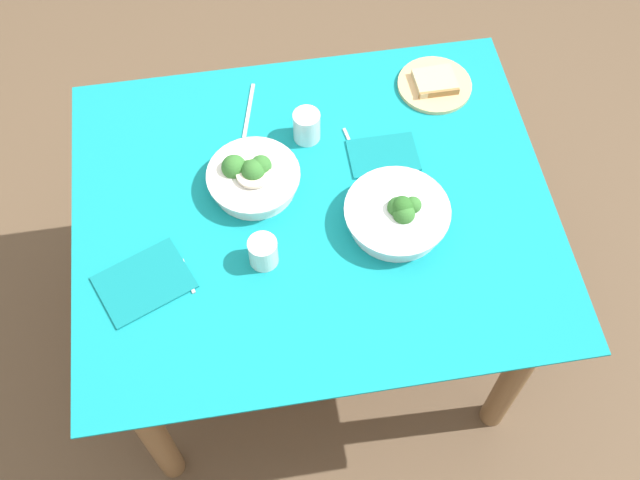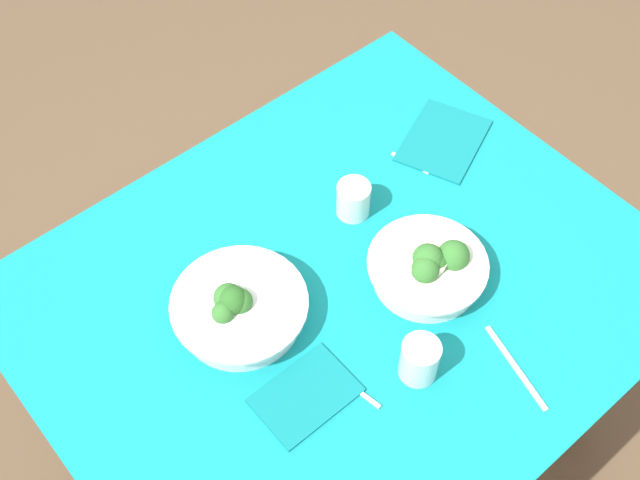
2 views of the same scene
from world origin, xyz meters
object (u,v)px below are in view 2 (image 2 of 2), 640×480
Objects in this scene: fork_by_near_bowl at (354,388)px; water_glass_center at (419,360)px; water_glass_side at (353,199)px; broccoli_bowl_near at (239,309)px; table_knife_left at (516,367)px; napkin_folded_lower at (306,395)px; napkin_folded_upper at (443,140)px; broccoli_bowl_far at (429,267)px; fork_by_far_bowl at (413,164)px.

water_glass_center is at bearing -123.07° from fork_by_near_bowl.
water_glass_side reaches higher than fork_by_near_bowl.
broccoli_bowl_near is 0.34m from water_glass_side.
water_glass_center reaches higher than fork_by_near_bowl.
napkin_folded_lower reaches higher than table_knife_left.
broccoli_bowl_near is 3.33× the size of water_glass_side.
fork_by_near_bowl is 0.65m from napkin_folded_upper.
water_glass_side reaches higher than napkin_folded_lower.
broccoli_bowl_far is at bearing -81.86° from fork_by_near_bowl.
table_knife_left is (0.02, 0.47, -0.04)m from water_glass_side.
broccoli_bowl_far is 2.20× the size of fork_by_near_bowl.
broccoli_bowl_near is at bearing -97.50° from fork_by_far_bowl.
broccoli_bowl_far is at bearing 90.01° from water_glass_side.
water_glass_side is 0.44m from napkin_folded_lower.
table_knife_left is (0.02, 0.25, -0.04)m from broccoli_bowl_far.
broccoli_bowl_near is at bearing -128.08° from table_knife_left.
napkin_folded_upper is at bearing -176.61° from water_glass_side.
broccoli_bowl_far reaches higher than napkin_folded_lower.
napkin_folded_upper is (-0.56, -0.32, 0.00)m from fork_by_near_bowl.
broccoli_bowl_far is 0.30m from fork_by_far_bowl.
broccoli_bowl_far reaches higher than fork_by_far_bowl.
broccoli_bowl_far is 1.24× the size of table_knife_left.
fork_by_near_bowl is 0.09m from napkin_folded_lower.
water_glass_side is 0.81× the size of fork_by_far_bowl.
water_glass_center reaches higher than table_knife_left.
table_knife_left is (0.20, 0.48, -0.00)m from fork_by_far_bowl.
table_knife_left is at bearing 88.06° from water_glass_side.
broccoli_bowl_near reaches higher than fork_by_far_bowl.
napkin_folded_lower is at bearing 6.46° from broccoli_bowl_far.
fork_by_near_bowl is (0.46, 0.32, 0.00)m from fork_by_far_bowl.
water_glass_side is at bearing -170.85° from broccoli_bowl_near.
broccoli_bowl_far is 0.29m from fork_by_near_bowl.
fork_by_near_bowl is 0.51× the size of napkin_folded_upper.
water_glass_center reaches higher than fork_by_far_bowl.
water_glass_side is at bearing -89.99° from broccoli_bowl_far.
napkin_folded_upper is (-0.45, -0.37, -0.04)m from water_glass_center.
table_knife_left is 0.57m from napkin_folded_upper.
broccoli_bowl_near is 0.53m from table_knife_left.
broccoli_bowl_near reaches higher than table_knife_left.
water_glass_side is 0.19m from fork_by_far_bowl.
fork_by_far_bowl is at bearing -133.28° from water_glass_center.
napkin_folded_upper and napkin_folded_lower have the same top height.
broccoli_bowl_near is at bearing 6.51° from napkin_folded_upper.
napkin_folded_lower is (0.33, -0.21, 0.00)m from table_knife_left.
fork_by_near_bowl is at bearing -108.41° from table_knife_left.
napkin_folded_lower is (0.35, 0.26, -0.04)m from water_glass_side.
fork_by_far_bowl is (-0.53, -0.07, -0.03)m from broccoli_bowl_near.
broccoli_bowl_near is 0.53m from fork_by_far_bowl.
broccoli_bowl_far is at bearing 39.61° from napkin_folded_upper.
napkin_folded_lower is (0.19, -0.09, -0.04)m from water_glass_center.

